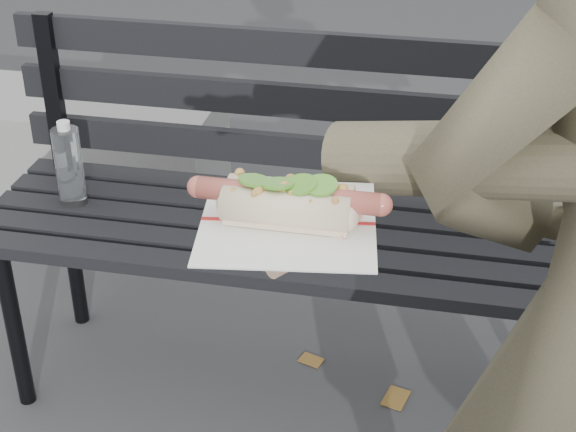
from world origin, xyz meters
TOP-DOWN VIEW (x-y plane):
  - park_bench at (-0.08, 0.97)m, footprint 1.50×0.44m
  - concrete_block at (-1.12, 1.68)m, footprint 1.20×0.40m
  - held_hotdog at (0.27, 0.10)m, footprint 0.63×0.32m

SIDE VIEW (x-z plane):
  - concrete_block at x=-1.12m, z-range 0.00..0.40m
  - park_bench at x=-0.08m, z-range 0.08..0.96m
  - held_hotdog at x=0.27m, z-range 0.96..1.16m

